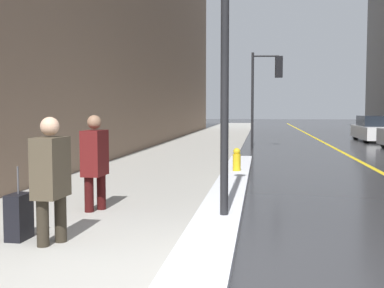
{
  "coord_description": "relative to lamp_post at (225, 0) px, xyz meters",
  "views": [
    {
      "loc": [
        0.82,
        -4.52,
        1.67
      ],
      "look_at": [
        -0.4,
        4.0,
        1.05
      ],
      "focal_mm": 45.0,
      "sensor_mm": 36.0,
      "label": 1
    }
  ],
  "objects": [
    {
      "name": "ground_plane",
      "position": [
        -0.3,
        -2.47,
        -3.23
      ],
      "size": [
        160.0,
        160.0,
        0.0
      ],
      "primitive_type": "plane",
      "color": "#2D2D30"
    },
    {
      "name": "sidewalk_slab",
      "position": [
        -2.3,
        12.53,
        -3.22
      ],
      "size": [
        4.0,
        80.0,
        0.01
      ],
      "color": "#9E9B93",
      "rests_on": "ground"
    },
    {
      "name": "road_centre_stripe",
      "position": [
        3.7,
        12.53,
        -3.22
      ],
      "size": [
        0.16,
        80.0,
        0.0
      ],
      "color": "gold",
      "rests_on": "ground"
    },
    {
      "name": "snow_bank_curb",
      "position": [
        -0.09,
        2.88,
        -3.17
      ],
      "size": [
        0.68,
        12.41,
        0.12
      ],
      "color": "silver",
      "rests_on": "ground"
    },
    {
      "name": "lamp_post",
      "position": [
        0.0,
        0.0,
        0.0
      ],
      "size": [
        0.28,
        0.28,
        5.46
      ],
      "color": "black",
      "rests_on": "ground"
    },
    {
      "name": "traffic_light_near",
      "position": [
        0.82,
        13.7,
        -0.29
      ],
      "size": [
        1.31,
        0.4,
        4.06
      ],
      "rotation": [
        0.0,
        0.0,
        0.12
      ],
      "color": "black",
      "rests_on": "ground"
    },
    {
      "name": "pedestrian_trailing",
      "position": [
        -2.01,
        -1.47,
        -2.35
      ],
      "size": [
        0.32,
        0.52,
        1.58
      ],
      "rotation": [
        0.0,
        0.0,
        -1.61
      ],
      "color": "#2A241B",
      "rests_on": "ground"
    },
    {
      "name": "pedestrian_in_glasses",
      "position": [
        -2.15,
        0.5,
        -2.35
      ],
      "size": [
        0.32,
        0.52,
        1.58
      ],
      "rotation": [
        0.0,
        0.0,
        -1.61
      ],
      "color": "#340C0C",
      "rests_on": "ground"
    },
    {
      "name": "parked_car_white",
      "position": [
        6.59,
        19.59,
        -2.6
      ],
      "size": [
        1.86,
        4.61,
        1.34
      ],
      "rotation": [
        0.0,
        0.0,
        1.56
      ],
      "color": "silver",
      "rests_on": "ground"
    },
    {
      "name": "rolling_suitcase",
      "position": [
        -2.51,
        -1.33,
        -2.92
      ],
      "size": [
        0.23,
        0.37,
        0.95
      ],
      "rotation": [
        0.0,
        0.0,
        -1.61
      ],
      "color": "black",
      "rests_on": "ground"
    },
    {
      "name": "fire_hydrant",
      "position": [
        -0.07,
        5.14,
        -2.88
      ],
      "size": [
        0.2,
        0.2,
        0.7
      ],
      "color": "gold",
      "rests_on": "ground"
    }
  ]
}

